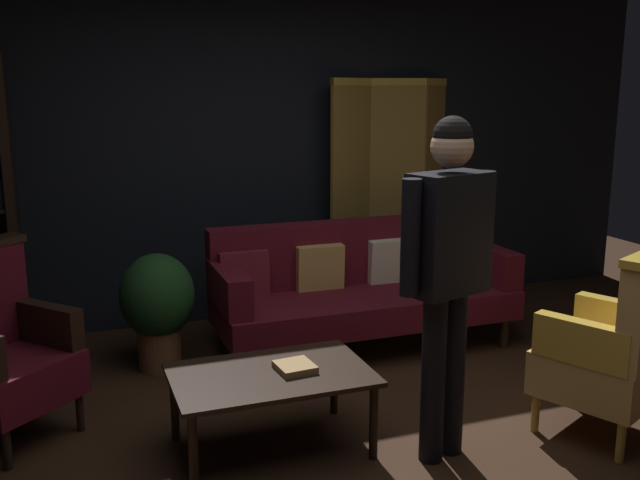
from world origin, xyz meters
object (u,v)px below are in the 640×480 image
object	(u,v)px
armchair_gilt_accent	(614,349)
potted_plant	(158,303)
armchair_wing_left	(0,349)
standing_figure	(448,259)
coffee_table	(271,381)
book_tan_leather	(295,367)
velvet_couch	(360,284)
folding_screen	(395,190)

from	to	relation	value
armchair_gilt_accent	potted_plant	distance (m)	2.76
armchair_wing_left	standing_figure	xyz separation A→B (m)	(2.07, -0.98, 0.54)
coffee_table	book_tan_leather	xyz separation A→B (m)	(0.12, -0.02, 0.06)
armchair_gilt_accent	standing_figure	size ratio (longest dim) A/B	0.61
velvet_couch	coffee_table	size ratio (longest dim) A/B	2.12
standing_figure	book_tan_leather	bearing A→B (deg)	152.60
potted_plant	book_tan_leather	distance (m)	1.41
coffee_table	potted_plant	distance (m)	1.35
velvet_couch	book_tan_leather	distance (m)	1.55
velvet_couch	armchair_wing_left	distance (m)	2.40
coffee_table	armchair_wing_left	world-z (taller)	armchair_wing_left
armchair_gilt_accent	potted_plant	xyz separation A→B (m)	(-2.12, 1.77, -0.04)
book_tan_leather	coffee_table	bearing A→B (deg)	172.50
armchair_wing_left	potted_plant	size ratio (longest dim) A/B	1.34
standing_figure	potted_plant	xyz separation A→B (m)	(-1.17, 1.65, -0.58)
folding_screen	coffee_table	bearing A→B (deg)	-129.33
potted_plant	folding_screen	bearing A→B (deg)	20.63
velvet_couch	armchair_wing_left	world-z (taller)	armchair_wing_left
folding_screen	book_tan_leather	size ratio (longest dim) A/B	10.07
coffee_table	potted_plant	xyz separation A→B (m)	(-0.39, 1.29, 0.07)
armchair_gilt_accent	armchair_wing_left	xyz separation A→B (m)	(-3.01, 1.11, 0.00)
coffee_table	armchair_gilt_accent	size ratio (longest dim) A/B	0.96
standing_figure	armchair_wing_left	bearing A→B (deg)	154.59
velvet_couch	standing_figure	distance (m)	1.71
folding_screen	armchair_gilt_accent	bearing A→B (deg)	-89.51
coffee_table	book_tan_leather	size ratio (longest dim) A/B	5.30
folding_screen	potted_plant	size ratio (longest dim) A/B	2.44
armchair_wing_left	book_tan_leather	world-z (taller)	armchair_wing_left
velvet_couch	folding_screen	bearing A→B (deg)	51.30
armchair_wing_left	book_tan_leather	bearing A→B (deg)	-24.45
coffee_table	armchair_gilt_accent	xyz separation A→B (m)	(1.73, -0.48, 0.12)
armchair_wing_left	book_tan_leather	size ratio (longest dim) A/B	5.51
velvet_couch	coffee_table	distance (m)	1.61
armchair_gilt_accent	book_tan_leather	xyz separation A→B (m)	(-1.60, 0.47, -0.05)
standing_figure	velvet_couch	bearing A→B (deg)	81.21
folding_screen	standing_figure	xyz separation A→B (m)	(-0.92, -2.44, 0.04)
book_tan_leather	standing_figure	bearing A→B (deg)	-27.40
armchair_gilt_accent	standing_figure	xyz separation A→B (m)	(-0.94, 0.12, 0.54)
coffee_table	standing_figure	world-z (taller)	standing_figure
folding_screen	potted_plant	xyz separation A→B (m)	(-2.09, -0.79, -0.54)
velvet_couch	book_tan_leather	size ratio (longest dim) A/B	11.24
folding_screen	potted_plant	world-z (taller)	folding_screen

